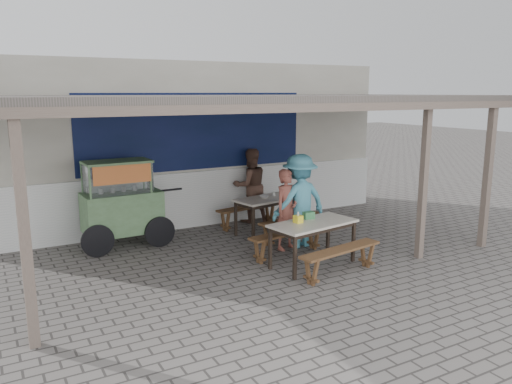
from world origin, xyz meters
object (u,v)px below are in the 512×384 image
at_px(bench_left_street, 292,224).
at_px(tissue_box, 298,219).
at_px(bench_left_wall, 248,211).
at_px(bench_right_street, 341,255).
at_px(table_right, 313,227).
at_px(donation_box, 309,215).
at_px(vendor_cart, 121,200).
at_px(condiment_jar, 274,194).
at_px(bench_right_wall, 288,237).
at_px(table_left, 269,201).
at_px(patron_street_side, 287,210).
at_px(patron_wall_side, 250,186).
at_px(patron_right_table, 299,201).
at_px(condiment_bowl, 264,196).

bearing_deg(bench_left_street, tissue_box, -130.49).
xyz_separation_m(bench_left_wall, bench_right_street, (-0.14, -3.34, 0.00)).
distance_m(table_right, donation_box, 0.27).
height_order(vendor_cart, condiment_jar, vendor_cart).
bearing_deg(table_right, donation_box, 65.49).
bearing_deg(bench_left_wall, bench_right_wall, -109.79).
relative_size(bench_right_wall, condiment_jar, 20.51).
xyz_separation_m(bench_left_street, tissue_box, (-0.74, -1.28, 0.47)).
xyz_separation_m(table_left, bench_left_wall, (-0.13, 0.67, -0.33)).
relative_size(bench_left_street, patron_street_side, 1.04).
height_order(table_left, patron_wall_side, patron_wall_side).
bearing_deg(vendor_cart, table_left, -12.67).
bearing_deg(table_left, bench_left_wall, 90.00).
distance_m(table_left, tissue_box, 2.06).
distance_m(bench_left_wall, vendor_cart, 2.81).
relative_size(bench_left_wall, condiment_jar, 19.88).
xyz_separation_m(vendor_cart, condiment_jar, (3.04, -0.45, -0.10)).
xyz_separation_m(bench_left_wall, table_right, (-0.24, -2.72, 0.33)).
height_order(table_right, bench_right_street, table_right).
bearing_deg(patron_right_table, condiment_jar, -99.41).
distance_m(vendor_cart, condiment_jar, 3.08).
distance_m(condiment_jar, condiment_bowl, 0.27).
height_order(patron_wall_side, patron_right_table, patron_right_table).
distance_m(table_left, bench_left_wall, 0.76).
bearing_deg(tissue_box, bench_right_street, -63.96).
relative_size(table_right, patron_right_table, 0.90).
xyz_separation_m(patron_street_side, condiment_bowl, (0.16, 1.11, 0.02)).
bearing_deg(bench_right_street, patron_street_side, 80.47).
relative_size(patron_street_side, tissue_box, 12.08).
height_order(bench_left_wall, patron_wall_side, patron_wall_side).
bearing_deg(table_right, vendor_cart, 124.82).
bearing_deg(bench_right_wall, bench_left_street, 42.87).
distance_m(table_right, bench_right_street, 0.70).
relative_size(bench_left_wall, patron_wall_side, 0.94).
height_order(table_right, patron_right_table, patron_right_table).
distance_m(bench_left_street, bench_left_wall, 1.37).
relative_size(bench_left_wall, condiment_bowl, 8.24).
height_order(bench_right_street, condiment_jar, condiment_jar).
bearing_deg(bench_left_wall, table_left, -90.00).
bearing_deg(patron_wall_side, condiment_jar, 99.49).
relative_size(table_left, condiment_bowl, 8.11).
distance_m(bench_right_street, condiment_bowl, 2.74).
bearing_deg(vendor_cart, patron_right_table, -30.46).
bearing_deg(bench_right_wall, patron_street_side, 51.05).
height_order(bench_right_street, donation_box, donation_box).
relative_size(table_right, bench_right_street, 0.98).
height_order(bench_right_wall, patron_street_side, patron_street_side).
distance_m(bench_left_wall, patron_street_side, 1.80).
bearing_deg(patron_street_side, condiment_bowl, 65.81).
bearing_deg(patron_wall_side, patron_street_side, 85.71).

